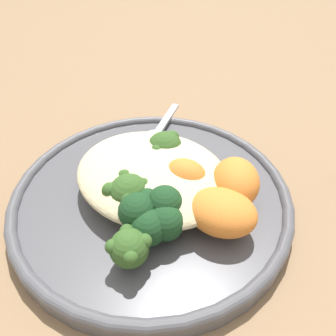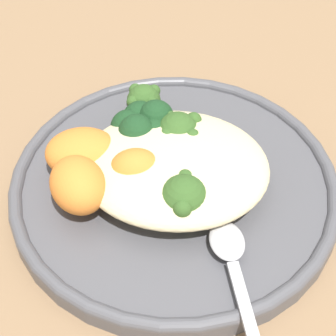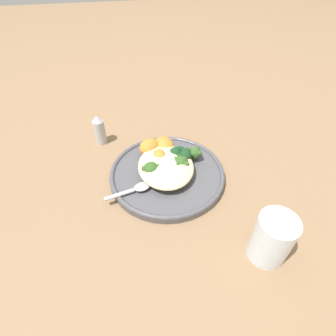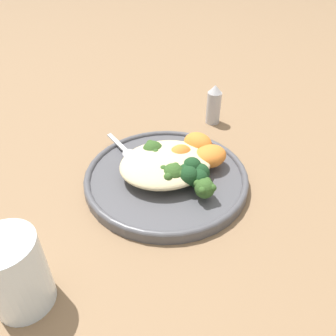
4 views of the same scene
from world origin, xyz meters
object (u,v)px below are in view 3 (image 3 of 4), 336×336
at_px(broccoli_stalk_0, 152,168).
at_px(quinoa_mound, 166,166).
at_px(kale_tuft, 181,155).
at_px(broccoli_stalk_4, 185,155).
at_px(sweet_potato_chunk_0, 160,157).
at_px(sweet_potato_chunk_2, 164,145).
at_px(broccoli_stalk_3, 178,163).
at_px(water_glass, 272,239).
at_px(salt_shaker, 99,130).
at_px(plate, 167,175).
at_px(sweet_potato_chunk_1, 149,147).
at_px(broccoli_stalk_2, 170,169).
at_px(spoon, 137,188).
at_px(broccoli_stalk_1, 163,170).

bearing_deg(broccoli_stalk_0, quinoa_mound, 123.50).
distance_m(quinoa_mound, kale_tuft, 0.06).
height_order(broccoli_stalk_4, kale_tuft, kale_tuft).
bearing_deg(quinoa_mound, sweet_potato_chunk_0, 17.54).
xyz_separation_m(quinoa_mound, sweet_potato_chunk_2, (0.08, -0.01, 0.00)).
relative_size(broccoli_stalk_3, sweet_potato_chunk_0, 1.99).
bearing_deg(water_glass, broccoli_stalk_4, 19.69).
distance_m(water_glass, salt_shaker, 0.53).
distance_m(plate, water_glass, 0.29).
distance_m(broccoli_stalk_3, broccoli_stalk_4, 0.04).
bearing_deg(broccoli_stalk_3, sweet_potato_chunk_1, 166.27).
height_order(plate, broccoli_stalk_2, broccoli_stalk_2).
xyz_separation_m(broccoli_stalk_3, sweet_potato_chunk_2, (0.08, 0.02, 0.00)).
xyz_separation_m(broccoli_stalk_4, salt_shaker, (0.14, 0.22, 0.01)).
height_order(sweet_potato_chunk_1, spoon, sweet_potato_chunk_1).
xyz_separation_m(plate, quinoa_mound, (0.00, 0.00, 0.03)).
bearing_deg(sweet_potato_chunk_1, plate, -156.89).
xyz_separation_m(broccoli_stalk_4, water_glass, (-0.28, -0.10, 0.02)).
bearing_deg(plate, broccoli_stalk_1, 100.79).
bearing_deg(broccoli_stalk_1, water_glass, 28.46).
bearing_deg(water_glass, quinoa_mound, 32.89).
height_order(quinoa_mound, sweet_potato_chunk_0, sweet_potato_chunk_0).
bearing_deg(sweet_potato_chunk_2, quinoa_mound, 173.70).
bearing_deg(broccoli_stalk_4, broccoli_stalk_0, -156.96).
xyz_separation_m(sweet_potato_chunk_0, spoon, (-0.08, 0.07, -0.02)).
relative_size(sweet_potato_chunk_0, sweet_potato_chunk_2, 0.72).
xyz_separation_m(broccoli_stalk_3, kale_tuft, (0.03, -0.02, 0.00)).
relative_size(broccoli_stalk_4, water_glass, 1.14).
bearing_deg(salt_shaker, plate, -137.54).
xyz_separation_m(broccoli_stalk_0, sweet_potato_chunk_0, (0.04, -0.02, 0.00)).
xyz_separation_m(broccoli_stalk_0, salt_shaker, (0.18, 0.13, 0.00)).
relative_size(sweet_potato_chunk_0, spoon, 0.41).
xyz_separation_m(kale_tuft, salt_shaker, (0.15, 0.21, 0.00)).
distance_m(broccoli_stalk_1, water_glass, 0.29).
bearing_deg(quinoa_mound, broccoli_stalk_1, 123.39).
xyz_separation_m(broccoli_stalk_2, broccoli_stalk_3, (0.01, -0.02, 0.01)).
distance_m(broccoli_stalk_1, sweet_potato_chunk_0, 0.04).
xyz_separation_m(sweet_potato_chunk_0, kale_tuft, (-0.00, -0.06, -0.00)).
xyz_separation_m(sweet_potato_chunk_1, spoon, (-0.13, 0.05, -0.02)).
xyz_separation_m(broccoli_stalk_2, kale_tuft, (0.04, -0.04, 0.01)).
height_order(plate, sweet_potato_chunk_0, sweet_potato_chunk_0).
height_order(broccoli_stalk_4, spoon, broccoli_stalk_4).
distance_m(broccoli_stalk_3, sweet_potato_chunk_0, 0.05).
relative_size(sweet_potato_chunk_1, kale_tuft, 0.96).
bearing_deg(broccoli_stalk_4, sweet_potato_chunk_1, 154.83).
height_order(sweet_potato_chunk_0, water_glass, water_glass).
distance_m(broccoli_stalk_3, sweet_potato_chunk_2, 0.08).
distance_m(sweet_potato_chunk_0, water_glass, 0.32).
distance_m(broccoli_stalk_0, broccoli_stalk_3, 0.07).
bearing_deg(sweet_potato_chunk_1, spoon, 160.23).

